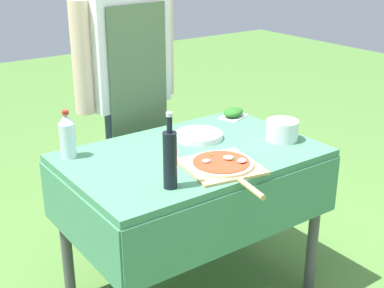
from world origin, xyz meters
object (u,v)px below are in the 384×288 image
(pizza_on_peel, at_px, (223,165))
(water_bottle, at_px, (67,136))
(oil_bottle, at_px, (170,158))
(herb_container, at_px, (233,113))
(mixing_tub, at_px, (282,130))
(plate_stack, at_px, (199,136))
(prep_table, at_px, (192,175))
(person_cook, at_px, (127,76))

(pizza_on_peel, bearing_deg, water_bottle, 144.42)
(pizza_on_peel, relative_size, water_bottle, 2.31)
(pizza_on_peel, bearing_deg, oil_bottle, -164.75)
(pizza_on_peel, distance_m, herb_container, 0.70)
(water_bottle, relative_size, mixing_tub, 1.39)
(water_bottle, bearing_deg, plate_stack, -14.00)
(pizza_on_peel, distance_m, plate_stack, 0.38)
(prep_table, distance_m, mixing_tub, 0.50)
(person_cook, bearing_deg, plate_stack, 93.78)
(water_bottle, bearing_deg, herb_container, 0.08)
(herb_container, bearing_deg, pizza_on_peel, -133.44)
(water_bottle, distance_m, herb_container, 0.98)
(prep_table, xyz_separation_m, person_cook, (0.03, 0.65, 0.34))
(person_cook, bearing_deg, water_bottle, 28.01)
(person_cook, height_order, oil_bottle, person_cook)
(water_bottle, height_order, mixing_tub, water_bottle)
(plate_stack, bearing_deg, person_cook, 101.14)
(person_cook, distance_m, oil_bottle, 0.96)
(mixing_tub, bearing_deg, oil_bottle, -170.44)
(pizza_on_peel, height_order, plate_stack, pizza_on_peel)
(prep_table, xyz_separation_m, plate_stack, (0.13, 0.13, 0.13))
(oil_bottle, distance_m, mixing_tub, 0.76)
(plate_stack, bearing_deg, prep_table, -136.94)
(pizza_on_peel, bearing_deg, mixing_tub, 22.97)
(prep_table, distance_m, water_bottle, 0.60)
(prep_table, xyz_separation_m, pizza_on_peel, (0.00, -0.23, 0.13))
(person_cook, bearing_deg, herb_container, 133.86)
(oil_bottle, height_order, herb_container, oil_bottle)
(mixing_tub, bearing_deg, person_cook, 118.68)
(oil_bottle, bearing_deg, mixing_tub, 9.56)
(person_cook, relative_size, pizza_on_peel, 3.37)
(water_bottle, bearing_deg, oil_bottle, -69.43)
(water_bottle, distance_m, mixing_tub, 1.03)
(herb_container, xyz_separation_m, mixing_tub, (-0.03, -0.41, 0.03))
(plate_stack, bearing_deg, water_bottle, 166.00)
(prep_table, bearing_deg, herb_container, 29.99)
(oil_bottle, height_order, plate_stack, oil_bottle)
(pizza_on_peel, xyz_separation_m, oil_bottle, (-0.29, -0.02, 0.11))
(herb_container, bearing_deg, oil_bottle, -145.36)
(person_cook, height_order, plate_stack, person_cook)
(mixing_tub, bearing_deg, herb_container, 85.61)
(herb_container, relative_size, mixing_tub, 1.18)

